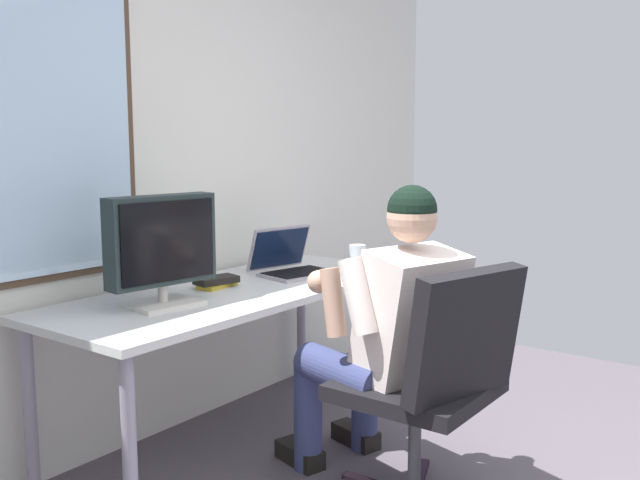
# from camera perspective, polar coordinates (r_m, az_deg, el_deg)

# --- Properties ---
(wall_rear) EXTENTS (5.05, 0.08, 2.67)m
(wall_rear) POSITION_cam_1_polar(r_m,az_deg,el_deg) (3.26, -15.52, 6.97)
(wall_rear) COLOR silver
(wall_rear) RESTS_ON ground
(desk) EXTENTS (1.82, 0.73, 0.73)m
(desk) POSITION_cam_1_polar(r_m,az_deg,el_deg) (3.21, -6.71, -5.07)
(desk) COLOR #908B9F
(desk) RESTS_ON ground
(office_chair) EXTENTS (0.63, 0.68, 0.95)m
(office_chair) POSITION_cam_1_polar(r_m,az_deg,el_deg) (2.68, 9.42, -10.40)
(office_chair) COLOR black
(office_chair) RESTS_ON ground
(person_seated) EXTENTS (0.63, 0.84, 1.22)m
(person_seated) POSITION_cam_1_polar(r_m,az_deg,el_deg) (2.83, 5.35, -7.25)
(person_seated) COLOR navy
(person_seated) RESTS_ON ground
(crt_monitor) EXTENTS (0.47, 0.25, 0.44)m
(crt_monitor) POSITION_cam_1_polar(r_m,az_deg,el_deg) (2.85, -12.62, -0.34)
(crt_monitor) COLOR beige
(crt_monitor) RESTS_ON desk
(laptop) EXTENTS (0.40, 0.38, 0.23)m
(laptop) POSITION_cam_1_polar(r_m,az_deg,el_deg) (3.50, -2.45, -1.74)
(laptop) COLOR #98919C
(laptop) RESTS_ON desk
(wine_glass) EXTENTS (0.09, 0.09, 0.13)m
(wine_glass) POSITION_cam_1_polar(r_m,az_deg,el_deg) (3.58, 3.02, -1.05)
(wine_glass) COLOR silver
(wine_glass) RESTS_ON desk
(book_stack) EXTENTS (0.21, 0.14, 0.05)m
(book_stack) POSITION_cam_1_polar(r_m,az_deg,el_deg) (3.21, -8.32, -3.36)
(book_stack) COLOR #B29423
(book_stack) RESTS_ON desk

